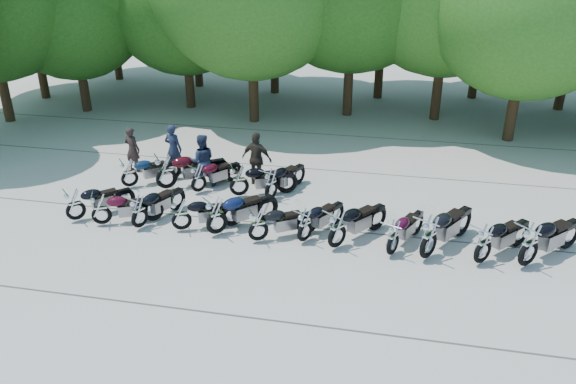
% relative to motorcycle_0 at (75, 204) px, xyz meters
% --- Properties ---
extents(ground, '(90.00, 90.00, 0.00)m').
position_rel_motorcycle_0_xyz_m(ground, '(6.30, -0.50, -0.59)').
color(ground, '#A29B92').
rests_on(ground, ground).
extents(tree_1, '(6.97, 6.97, 8.55)m').
position_rel_motorcycle_0_xyz_m(tree_1, '(-5.75, 10.73, 4.48)').
color(tree_1, '#3A2614').
rests_on(tree_1, ground).
extents(motorcycle_0, '(1.90, 1.92, 1.17)m').
position_rel_motorcycle_0_xyz_m(motorcycle_0, '(0.00, 0.00, 0.00)').
color(motorcycle_0, black).
rests_on(motorcycle_0, ground).
extents(motorcycle_1, '(2.10, 1.40, 1.15)m').
position_rel_motorcycle_0_xyz_m(motorcycle_1, '(0.90, -0.10, -0.01)').
color(motorcycle_1, '#3D0818').
rests_on(motorcycle_1, ground).
extents(motorcycle_2, '(1.41, 2.19, 1.19)m').
position_rel_motorcycle_0_xyz_m(motorcycle_2, '(2.08, -0.05, 0.01)').
color(motorcycle_2, black).
rests_on(motorcycle_2, ground).
extents(motorcycle_3, '(2.09, 1.42, 1.14)m').
position_rel_motorcycle_0_xyz_m(motorcycle_3, '(3.34, 0.04, -0.01)').
color(motorcycle_3, black).
rests_on(motorcycle_3, ground).
extents(motorcycle_4, '(2.14, 2.19, 1.33)m').
position_rel_motorcycle_0_xyz_m(motorcycle_4, '(4.42, 0.01, 0.08)').
color(motorcycle_4, '#0D173B').
rests_on(motorcycle_4, ground).
extents(motorcycle_5, '(2.07, 1.61, 1.16)m').
position_rel_motorcycle_0_xyz_m(motorcycle_5, '(5.68, -0.14, -0.01)').
color(motorcycle_5, black).
rests_on(motorcycle_5, ground).
extents(motorcycle_6, '(1.55, 2.08, 1.15)m').
position_rel_motorcycle_0_xyz_m(motorcycle_6, '(6.95, 0.11, -0.01)').
color(motorcycle_6, black).
rests_on(motorcycle_6, ground).
extents(motorcycle_7, '(1.96, 2.29, 1.32)m').
position_rel_motorcycle_0_xyz_m(motorcycle_7, '(7.88, -0.07, 0.07)').
color(motorcycle_7, black).
rests_on(motorcycle_7, ground).
extents(motorcycle_8, '(1.46, 2.16, 1.18)m').
position_rel_motorcycle_0_xyz_m(motorcycle_8, '(9.39, -0.13, 0.00)').
color(motorcycle_8, '#3B0820').
rests_on(motorcycle_8, ground).
extents(motorcycle_9, '(2.03, 2.58, 1.45)m').
position_rel_motorcycle_0_xyz_m(motorcycle_9, '(10.31, -0.14, 0.14)').
color(motorcycle_9, black).
rests_on(motorcycle_9, ground).
extents(motorcycle_10, '(2.05, 2.17, 1.30)m').
position_rel_motorcycle_0_xyz_m(motorcycle_10, '(11.69, -0.11, 0.06)').
color(motorcycle_10, black).
rests_on(motorcycle_10, ground).
extents(motorcycle_11, '(2.34, 2.33, 1.43)m').
position_rel_motorcycle_0_xyz_m(motorcycle_11, '(12.82, -0.04, 0.13)').
color(motorcycle_11, black).
rests_on(motorcycle_11, ground).
extents(motorcycle_12, '(1.97, 1.79, 1.16)m').
position_rel_motorcycle_0_xyz_m(motorcycle_12, '(0.48, 2.59, -0.01)').
color(motorcycle_12, '#0E213F').
rests_on(motorcycle_12, ground).
extents(motorcycle_13, '(2.48, 2.08, 1.42)m').
position_rel_motorcycle_0_xyz_m(motorcycle_13, '(1.79, 2.67, 0.12)').
color(motorcycle_13, '#35070D').
rests_on(motorcycle_13, ground).
extents(motorcycle_14, '(1.71, 2.01, 1.15)m').
position_rel_motorcycle_0_xyz_m(motorcycle_14, '(2.92, 2.66, -0.01)').
color(motorcycle_14, '#3B0814').
rests_on(motorcycle_14, ground).
extents(motorcycle_15, '(2.30, 1.50, 1.25)m').
position_rel_motorcycle_0_xyz_m(motorcycle_15, '(4.34, 2.63, 0.04)').
color(motorcycle_15, black).
rests_on(motorcycle_15, ground).
extents(motorcycle_16, '(1.47, 2.22, 1.21)m').
position_rel_motorcycle_0_xyz_m(motorcycle_16, '(5.41, 2.62, 0.02)').
color(motorcycle_16, black).
rests_on(motorcycle_16, ground).
extents(rider_0, '(0.68, 0.52, 1.66)m').
position_rel_motorcycle_0_xyz_m(rider_0, '(-0.06, 4.05, 0.24)').
color(rider_0, black).
rests_on(rider_0, ground).
extents(rider_1, '(1.08, 0.96, 1.84)m').
position_rel_motorcycle_0_xyz_m(rider_1, '(2.85, 3.29, 0.33)').
color(rider_1, '#212B45').
rests_on(rider_1, ground).
extents(rider_2, '(1.17, 0.67, 1.87)m').
position_rel_motorcycle_0_xyz_m(rider_2, '(4.65, 3.78, 0.35)').
color(rider_2, '#29241B').
rests_on(rider_2, ground).
extents(rider_3, '(0.72, 0.54, 1.81)m').
position_rel_motorcycle_0_xyz_m(rider_3, '(1.45, 4.20, 0.32)').
color(rider_3, '#1A2138').
rests_on(rider_3, ground).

